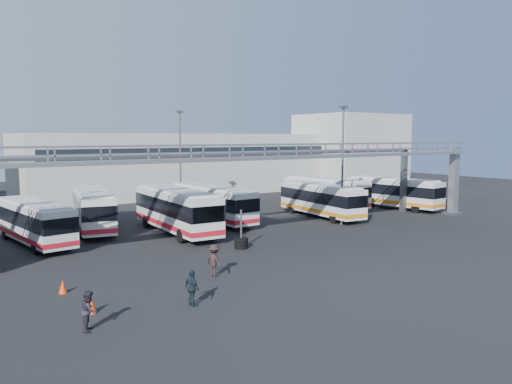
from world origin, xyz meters
TOP-DOWN VIEW (x-y plane):
  - ground at (0.00, 0.00)m, footprint 140.00×140.00m
  - gantry at (0.00, 5.87)m, footprint 51.40×5.15m
  - warehouse at (12.00, 38.00)m, footprint 42.00×14.00m
  - building_right at (38.00, 32.00)m, footprint 14.00×12.00m
  - light_pole_mid at (12.00, 7.00)m, footprint 0.70×0.35m
  - light_pole_back at (4.00, 22.00)m, footprint 0.70×0.35m
  - bus_2 at (-11.51, 13.59)m, footprint 3.71×10.37m
  - bus_3 at (-6.46, 16.67)m, footprint 4.62×11.16m
  - bus_4 at (-1.39, 11.74)m, footprint 3.18×11.66m
  - bus_5 at (3.27, 14.35)m, footprint 3.07×10.90m
  - bus_7 at (13.35, 11.19)m, footprint 3.35×10.62m
  - bus_8 at (17.92, 15.66)m, footprint 3.25×10.76m
  - bus_9 at (23.71, 11.30)m, footprint 3.69×10.87m
  - pedestrian_b at (-12.89, -4.61)m, footprint 0.88×0.96m
  - pedestrian_c at (-5.03, -0.73)m, footprint 0.90×1.26m
  - pedestrian_d at (-8.25, -4.37)m, footprint 0.53×1.02m
  - cone_left at (-12.29, -2.70)m, footprint 0.52×0.52m
  - cone_right at (-12.61, 0.88)m, footprint 0.52×0.52m
  - tire_stack at (-0.10, 4.23)m, footprint 0.94×0.94m

SIDE VIEW (x-z plane):
  - ground at x=0.00m, z-range 0.00..0.00m
  - cone_right at x=-12.61m, z-range 0.00..0.67m
  - cone_left at x=-12.29m, z-range 0.00..0.79m
  - tire_stack at x=-0.10m, z-range -0.89..1.79m
  - pedestrian_b at x=-12.89m, z-range 0.00..1.60m
  - pedestrian_d at x=-8.25m, z-range 0.00..1.67m
  - pedestrian_c at x=-5.03m, z-range 0.00..1.77m
  - bus_2 at x=-11.51m, z-range 0.16..3.24m
  - bus_7 at x=13.35m, z-range 0.17..3.34m
  - bus_8 at x=17.92m, z-range 0.17..3.39m
  - bus_9 at x=23.71m, z-range 0.17..3.41m
  - bus_5 at x=3.27m, z-range 0.17..3.45m
  - bus_3 at x=-6.46m, z-range 0.18..3.48m
  - bus_4 at x=-1.39m, z-range 0.19..3.70m
  - warehouse at x=12.00m, z-range 0.00..8.00m
  - building_right at x=38.00m, z-range 0.00..11.00m
  - gantry at x=0.00m, z-range 1.96..9.06m
  - light_pole_mid at x=12.00m, z-range 0.62..10.83m
  - light_pole_back at x=4.00m, z-range 0.62..10.83m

